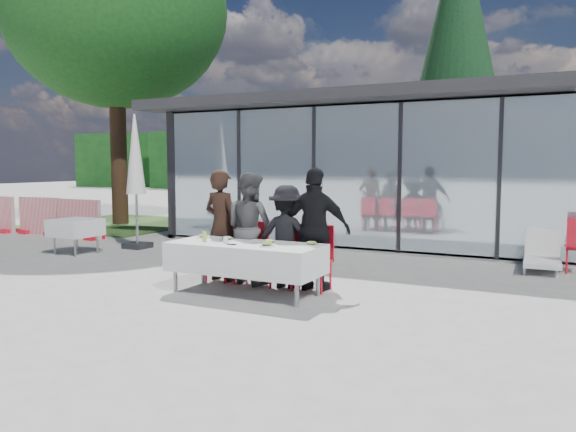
# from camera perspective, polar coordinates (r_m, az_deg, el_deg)

# --- Properties ---
(ground) EXTENTS (90.00, 90.00, 0.00)m
(ground) POSITION_cam_1_polar(r_m,az_deg,el_deg) (8.71, -2.70, -7.27)
(ground) COLOR #9F9D97
(ground) RESTS_ON ground
(pavilion) EXTENTS (14.80, 8.80, 3.44)m
(pavilion) POSITION_cam_1_polar(r_m,az_deg,el_deg) (15.72, 18.84, 5.94)
(pavilion) COLOR gray
(pavilion) RESTS_ON ground
(treeline) EXTENTS (62.50, 2.00, 4.40)m
(treeline) POSITION_cam_1_polar(r_m,az_deg,el_deg) (35.94, 16.87, 5.57)
(treeline) COLOR #123A15
(treeline) RESTS_ON ground
(dining_table) EXTENTS (2.26, 0.96, 0.75)m
(dining_table) POSITION_cam_1_polar(r_m,az_deg,el_deg) (8.20, -4.36, -4.24)
(dining_table) COLOR silver
(dining_table) RESTS_ON ground
(diner_a) EXTENTS (0.74, 0.74, 1.80)m
(diner_a) POSITION_cam_1_polar(r_m,az_deg,el_deg) (9.17, -6.77, -0.96)
(diner_a) COLOR black
(diner_a) RESTS_ON ground
(diner_chair_a) EXTENTS (0.44, 0.44, 0.97)m
(diner_chair_a) POSITION_cam_1_polar(r_m,az_deg,el_deg) (9.28, -6.49, -3.15)
(diner_chair_a) COLOR red
(diner_chair_a) RESTS_ON ground
(diner_b) EXTENTS (1.09, 1.09, 1.77)m
(diner_b) POSITION_cam_1_polar(r_m,az_deg,el_deg) (8.88, -3.86, -1.25)
(diner_b) COLOR #4E4E4E
(diner_b) RESTS_ON ground
(diner_chair_b) EXTENTS (0.44, 0.44, 0.97)m
(diner_chair_b) POSITION_cam_1_polar(r_m,az_deg,el_deg) (9.00, -3.60, -3.39)
(diner_chair_b) COLOR red
(diner_chair_b) RESTS_ON ground
(diner_c) EXTENTS (1.14, 1.14, 1.58)m
(diner_c) POSITION_cam_1_polar(r_m,az_deg,el_deg) (8.59, -0.14, -2.11)
(diner_c) COLOR black
(diner_c) RESTS_ON ground
(diner_chair_c) EXTENTS (0.44, 0.44, 0.97)m
(diner_chair_c) POSITION_cam_1_polar(r_m,az_deg,el_deg) (8.69, 0.08, -3.68)
(diner_chair_c) COLOR red
(diner_chair_c) RESTS_ON ground
(diner_d) EXTENTS (1.13, 1.13, 1.84)m
(diner_d) POSITION_cam_1_polar(r_m,az_deg,el_deg) (8.37, 2.80, -1.39)
(diner_d) COLOR black
(diner_d) RESTS_ON ground
(diner_chair_d) EXTENTS (0.44, 0.44, 0.97)m
(diner_chair_d) POSITION_cam_1_polar(r_m,az_deg,el_deg) (8.49, 3.00, -3.91)
(diner_chair_d) COLOR red
(diner_chair_d) RESTS_ON ground
(plate_a) EXTENTS (0.23, 0.23, 0.07)m
(plate_a) POSITION_cam_1_polar(r_m,az_deg,el_deg) (8.81, -8.59, -2.05)
(plate_a) COLOR white
(plate_a) RESTS_ON dining_table
(plate_b) EXTENTS (0.23, 0.23, 0.07)m
(plate_b) POSITION_cam_1_polar(r_m,az_deg,el_deg) (8.49, -6.22, -2.30)
(plate_b) COLOR white
(plate_b) RESTS_ON dining_table
(plate_c) EXTENTS (0.23, 0.23, 0.07)m
(plate_c) POSITION_cam_1_polar(r_m,az_deg,el_deg) (8.08, -1.94, -2.65)
(plate_c) COLOR white
(plate_c) RESTS_ON dining_table
(plate_d) EXTENTS (0.23, 0.23, 0.07)m
(plate_d) POSITION_cam_1_polar(r_m,az_deg,el_deg) (7.91, 2.40, -2.83)
(plate_d) COLOR white
(plate_d) RESTS_ON dining_table
(plate_extra) EXTENTS (0.23, 0.23, 0.07)m
(plate_extra) POSITION_cam_1_polar(r_m,az_deg,el_deg) (7.82, -2.15, -2.92)
(plate_extra) COLOR white
(plate_extra) RESTS_ON dining_table
(juice_bottle) EXTENTS (0.06, 0.06, 0.15)m
(juice_bottle) POSITION_cam_1_polar(r_m,az_deg,el_deg) (8.42, -8.49, -2.05)
(juice_bottle) COLOR #99C351
(juice_bottle) RESTS_ON dining_table
(drinking_glasses) EXTENTS (0.07, 0.07, 0.10)m
(drinking_glasses) POSITION_cam_1_polar(r_m,az_deg,el_deg) (8.19, -6.34, -2.42)
(drinking_glasses) COLOR silver
(drinking_glasses) RESTS_ON dining_table
(folded_eyeglasses) EXTENTS (0.14, 0.03, 0.01)m
(folded_eyeglasses) POSITION_cam_1_polar(r_m,az_deg,el_deg) (8.02, -5.74, -2.89)
(folded_eyeglasses) COLOR black
(folded_eyeglasses) RESTS_ON dining_table
(spare_table_left) EXTENTS (0.86, 0.86, 0.74)m
(spare_table_left) POSITION_cam_1_polar(r_m,az_deg,el_deg) (12.65, -20.77, -1.13)
(spare_table_left) COLOR silver
(spare_table_left) RESTS_ON ground
(market_umbrella) EXTENTS (0.50, 0.50, 3.00)m
(market_umbrella) POSITION_cam_1_polar(r_m,az_deg,el_deg) (13.01, -15.24, 5.29)
(market_umbrella) COLOR black
(market_umbrella) RESTS_ON ground
(lounger) EXTENTS (0.66, 1.36, 0.72)m
(lounger) POSITION_cam_1_polar(r_m,az_deg,el_deg) (11.09, 24.43, -3.66)
(lounger) COLOR white
(lounger) RESTS_ON ground
(deciduous_tree) EXTENTS (7.04, 6.40, 9.38)m
(deciduous_tree) POSITION_cam_1_polar(r_m,az_deg,el_deg) (19.01, -17.18, 19.04)
(deciduous_tree) COLOR #382316
(deciduous_tree) RESTS_ON ground
(conifer_tree) EXTENTS (4.00, 4.00, 10.50)m
(conifer_tree) POSITION_cam_1_polar(r_m,az_deg,el_deg) (21.13, 16.84, 16.25)
(conifer_tree) COLOR #382316
(conifer_tree) RESTS_ON ground
(grass_patch) EXTENTS (5.00, 5.00, 0.02)m
(grass_patch) POSITION_cam_1_polar(r_m,az_deg,el_deg) (18.55, -16.63, -0.75)
(grass_patch) COLOR #385926
(grass_patch) RESTS_ON ground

